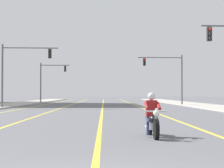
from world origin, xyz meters
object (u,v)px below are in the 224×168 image
(motorcycle_with_rider, at_px, (152,119))
(traffic_signal_mid_right, at_px, (169,72))
(traffic_signal_near_left, at_px, (19,66))
(traffic_signal_mid_left, at_px, (49,77))

(motorcycle_with_rider, relative_size, traffic_signal_mid_right, 0.35)
(traffic_signal_near_left, bearing_deg, traffic_signal_mid_left, 90.78)
(motorcycle_with_rider, relative_size, traffic_signal_mid_left, 0.35)
(traffic_signal_mid_left, bearing_deg, traffic_signal_near_left, -89.22)
(traffic_signal_near_left, relative_size, traffic_signal_mid_right, 1.00)
(motorcycle_with_rider, distance_m, traffic_signal_mid_left, 50.78)
(motorcycle_with_rider, height_order, traffic_signal_near_left, traffic_signal_near_left)
(traffic_signal_near_left, bearing_deg, traffic_signal_mid_right, 32.32)
(motorcycle_with_rider, bearing_deg, traffic_signal_mid_right, 80.04)
(motorcycle_with_rider, xyz_separation_m, traffic_signal_mid_right, (6.34, 36.10, 3.55))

